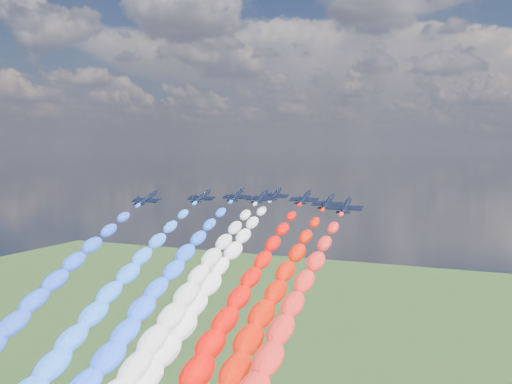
% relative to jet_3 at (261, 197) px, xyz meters
% --- Properties ---
extents(jet_0, '(9.13, 12.04, 6.12)m').
position_rel_jet_3_xyz_m(jet_0, '(-27.84, -17.87, 0.00)').
color(jet_0, black).
extents(trail_0, '(6.64, 92.61, 49.26)m').
position_rel_jet_3_xyz_m(trail_0, '(-27.84, -65.40, -22.90)').
color(trail_0, blue).
extents(jet_1, '(8.74, 11.76, 6.12)m').
position_rel_jet_3_xyz_m(jet_1, '(-16.84, -5.41, 0.00)').
color(jet_1, black).
extents(trail_1, '(6.64, 92.61, 49.26)m').
position_rel_jet_3_xyz_m(trail_1, '(-16.84, -52.94, -22.90)').
color(trail_1, '#2876FD').
extents(jet_2, '(8.95, 11.90, 6.12)m').
position_rel_jet_3_xyz_m(jet_2, '(-9.30, 2.95, 0.00)').
color(jet_2, black).
extents(trail_2, '(6.64, 92.61, 49.26)m').
position_rel_jet_3_xyz_m(trail_2, '(-9.30, -44.58, -22.90)').
color(trail_2, '#225BFF').
extents(jet_3, '(8.58, 11.64, 6.12)m').
position_rel_jet_3_xyz_m(jet_3, '(0.00, 0.00, 0.00)').
color(jet_3, black).
extents(trail_3, '(6.64, 92.61, 49.26)m').
position_rel_jet_3_xyz_m(trail_3, '(0.00, -47.53, -22.90)').
color(trail_3, silver).
extents(jet_4, '(8.62, 11.67, 6.12)m').
position_rel_jet_3_xyz_m(jet_4, '(-0.01, 11.26, 0.00)').
color(jet_4, black).
extents(trail_4, '(6.64, 92.61, 49.26)m').
position_rel_jet_3_xyz_m(trail_4, '(-0.01, -36.27, -22.90)').
color(trail_4, white).
extents(jet_5, '(8.62, 11.67, 6.12)m').
position_rel_jet_3_xyz_m(jet_5, '(12.56, 2.41, 0.00)').
color(jet_5, black).
extents(trail_5, '(6.64, 92.61, 49.26)m').
position_rel_jet_3_xyz_m(trail_5, '(12.56, -45.12, -22.90)').
color(trail_5, '#F90A04').
extents(jet_6, '(8.49, 11.57, 6.12)m').
position_rel_jet_3_xyz_m(jet_6, '(22.64, -7.91, 0.00)').
color(jet_6, black).
extents(trail_6, '(6.64, 92.61, 49.26)m').
position_rel_jet_3_xyz_m(trail_6, '(22.64, -55.44, -22.90)').
color(trail_6, red).
extents(jet_7, '(9.08, 12.00, 6.12)m').
position_rel_jet_3_xyz_m(jet_7, '(29.76, -15.91, 0.00)').
color(jet_7, black).
extents(trail_7, '(6.64, 92.61, 49.26)m').
position_rel_jet_3_xyz_m(trail_7, '(29.76, -63.44, -22.90)').
color(trail_7, red).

